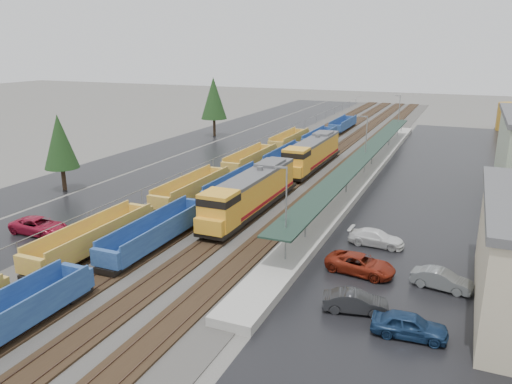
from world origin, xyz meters
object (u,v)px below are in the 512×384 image
locomotive_trail (312,153)px  parked_car_west_c (39,226)px  parked_car_east_c (376,238)px  well_string_yellow (150,211)px  parked_car_east_e (442,280)px  locomotive_lead (250,193)px  well_string_blue (240,185)px  parked_car_east_a (355,302)px  storage_tank (512,117)px  parked_car_east_b (360,264)px  parked_car_east_d (409,325)px

locomotive_trail → parked_car_west_c: locomotive_trail is taller
parked_car_west_c → parked_car_east_c: bearing=-72.8°
well_string_yellow → parked_car_east_e: well_string_yellow is taller
locomotive_lead → well_string_yellow: bearing=-144.5°
parked_car_west_c → well_string_yellow: bearing=-49.3°
well_string_blue → parked_car_east_c: (17.16, -9.17, -0.44)m
well_string_yellow → well_string_blue: (4.00, 11.81, -0.02)m
parked_car_east_a → locomotive_lead: bearing=31.3°
storage_tank → locomotive_trail: bearing=-119.4°
parked_car_west_c → parked_car_east_e: parked_car_west_c is taller
well_string_blue → parked_car_east_b: 22.79m
parked_car_east_b → parked_car_east_a: bearing=-162.1°
parked_car_east_e → storage_tank: bearing=3.8°
parked_car_west_c → locomotive_trail: bearing=-25.7°
parked_car_east_b → locomotive_lead: bearing=64.5°
storage_tank → parked_car_east_d: 86.06m
locomotive_lead → parked_car_east_d: 24.03m
storage_tank → parked_car_east_a: storage_tank is taller
storage_tank → parked_car_east_d: storage_tank is taller
locomotive_trail → storage_tank: bearing=60.6°
parked_car_east_b → well_string_blue: bearing=57.6°
well_string_yellow → parked_car_east_c: bearing=7.1°
well_string_yellow → parked_car_east_d: size_ratio=21.49×
parked_car_west_c → parked_car_east_b: bearing=-84.1°
parked_car_east_d → well_string_blue: bearing=40.0°
locomotive_trail → parked_car_east_a: bearing=-68.7°
storage_tank → parked_car_west_c: (-42.59, -81.40, -2.02)m
parked_car_east_a → parked_car_east_c: size_ratio=0.88×
locomotive_lead → parked_car_east_d: locomotive_lead is taller
locomotive_lead → well_string_yellow: locomotive_lead is taller
well_string_yellow → parked_car_west_c: size_ratio=17.30×
parked_car_east_c → well_string_yellow: bearing=99.5°
well_string_blue → storage_tank: size_ratio=20.34×
parked_car_east_b → parked_car_east_d: size_ratio=1.18×
parked_car_west_c → parked_car_east_e: bearing=-85.6°
well_string_blue → parked_car_east_c: size_ratio=23.87×
well_string_yellow → parked_car_west_c: 10.01m
locomotive_lead → parked_car_east_e: (18.82, -9.26, -1.63)m
parked_car_east_c → well_string_blue: bearing=64.3°
well_string_yellow → storage_tank: bearing=64.9°
locomotive_trail → parked_car_east_a: 38.46m
well_string_yellow → parked_car_west_c: (-7.49, -6.62, -0.40)m
parked_car_west_c → parked_car_east_c: parked_car_west_c is taller
well_string_blue → parked_car_east_e: well_string_blue is taller
locomotive_trail → storage_tank: storage_tank is taller
locomotive_trail → parked_car_west_c: 36.79m
well_string_yellow → storage_tank: 82.62m
well_string_blue → parked_car_east_d: bearing=-46.4°
parked_car_east_a → parked_car_east_b: parked_car_east_b is taller
parked_car_east_c → parked_car_east_e: bearing=-135.1°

